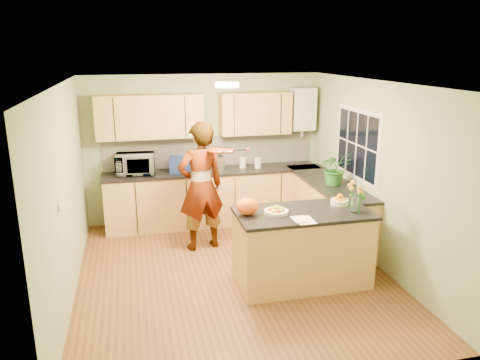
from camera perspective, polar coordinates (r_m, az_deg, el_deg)
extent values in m
plane|color=brown|center=(6.36, -0.87, -11.35)|extent=(4.50, 4.50, 0.00)
cube|color=silver|center=(5.68, -0.98, 11.72)|extent=(4.00, 4.50, 0.02)
cube|color=#92A274|center=(8.05, -4.36, 3.85)|extent=(4.00, 0.02, 2.50)
cube|color=#92A274|center=(3.87, 6.34, -9.51)|extent=(4.00, 0.02, 2.50)
cube|color=#92A274|center=(5.83, -20.50, -1.70)|extent=(0.02, 4.50, 2.50)
cube|color=#92A274|center=(6.61, 16.27, 0.65)|extent=(0.02, 4.50, 2.50)
cube|color=tan|center=(7.99, -3.20, -2.16)|extent=(3.60, 0.60, 0.90)
cube|color=black|center=(7.85, -3.23, 1.08)|extent=(3.64, 0.62, 0.04)
cube|color=tan|center=(7.43, 10.60, -3.79)|extent=(0.60, 2.20, 0.90)
cube|color=black|center=(7.29, 10.71, -0.31)|extent=(0.62, 2.24, 0.04)
cube|color=beige|center=(8.06, -3.64, 3.52)|extent=(3.60, 0.02, 0.52)
cube|color=tan|center=(7.70, -10.94, 7.61)|extent=(1.70, 0.34, 0.70)
cube|color=tan|center=(7.96, 1.86, 8.14)|extent=(1.20, 0.34, 0.70)
cube|color=silver|center=(8.23, 7.63, 8.60)|extent=(0.40, 0.30, 0.72)
cylinder|color=silver|center=(8.28, 7.53, 5.86)|extent=(0.06, 0.06, 0.20)
cube|color=silver|center=(7.05, 14.05, 4.23)|extent=(0.01, 1.30, 1.05)
cube|color=black|center=(7.05, 14.02, 4.23)|extent=(0.01, 1.18, 0.92)
cube|color=silver|center=(5.25, -21.13, -3.07)|extent=(0.02, 0.09, 0.09)
cylinder|color=#FFEABF|center=(5.98, -1.60, 11.52)|extent=(0.30, 0.30, 0.06)
cylinder|color=silver|center=(5.98, -1.60, 11.81)|extent=(0.10, 0.10, 0.02)
cube|color=tan|center=(6.02, 7.56, -8.30)|extent=(1.63, 0.82, 0.92)
cube|color=black|center=(5.84, 7.73, -4.00)|extent=(1.67, 0.86, 0.04)
cylinder|color=#F0E2C0|center=(5.72, 4.46, -3.90)|extent=(0.29, 0.29, 0.04)
cylinder|color=#F0E2C0|center=(6.17, 12.04, -2.63)|extent=(0.23, 0.23, 0.07)
cylinder|color=silver|center=(5.89, 13.87, -2.94)|extent=(0.10, 0.10, 0.20)
ellipsoid|color=#FF5815|center=(5.65, 0.93, -3.23)|extent=(0.34, 0.31, 0.21)
cube|color=white|center=(5.54, 7.87, -4.84)|extent=(0.21, 0.28, 0.01)
imported|color=tan|center=(6.84, -4.79, -0.81)|extent=(0.78, 0.60, 1.92)
imported|color=silver|center=(7.73, -12.66, 1.92)|extent=(0.64, 0.47, 0.33)
cube|color=navy|center=(7.72, -7.36, 1.87)|extent=(0.35, 0.28, 0.26)
cylinder|color=silver|center=(7.82, -2.43, 2.06)|extent=(0.17, 0.17, 0.23)
sphere|color=black|center=(7.78, -2.44, 3.18)|extent=(0.08, 0.08, 0.08)
cylinder|color=#F0E2C0|center=(7.97, 0.35, 2.14)|extent=(0.15, 0.15, 0.17)
cylinder|color=silver|center=(7.94, 2.19, 2.07)|extent=(0.13, 0.13, 0.17)
imported|color=#286822|center=(7.04, 11.56, 1.41)|extent=(0.53, 0.48, 0.51)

